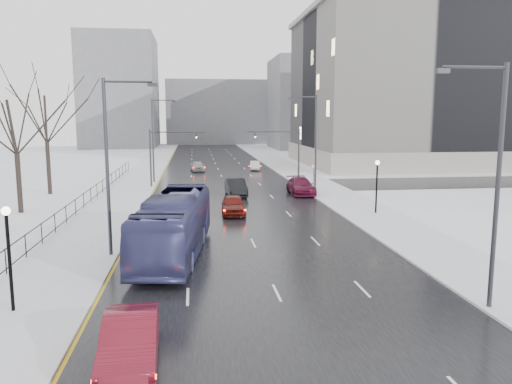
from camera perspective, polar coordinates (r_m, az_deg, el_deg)
name	(u,v)px	position (r m, az deg, el deg)	size (l,w,h in m)	color
road	(221,174)	(68.88, -4.07, 2.03)	(16.00, 150.00, 0.04)	black
cross_road	(226,186)	(57.00, -3.42, 0.65)	(130.00, 10.00, 0.04)	black
sidewalk_left	(143,175)	(69.12, -12.80, 1.91)	(5.00, 150.00, 0.16)	silver
sidewalk_right	(295,173)	(70.21, 4.52, 2.20)	(5.00, 150.00, 0.16)	silver
park_strip	(70,176)	(70.70, -20.49, 1.71)	(14.00, 150.00, 0.12)	white
tree_park_d	(21,214)	(45.34, -25.25, -2.27)	(8.75, 8.75, 12.50)	black
tree_park_e	(50,195)	(54.90, -22.45, -0.32)	(9.45, 9.45, 13.50)	black
iron_fence	(69,211)	(40.08, -20.56, -2.01)	(0.06, 70.00, 1.30)	black
streetlight_r_near	(493,176)	(21.91, 25.47, 1.71)	(2.95, 0.25, 10.00)	#2D2D33
streetlight_r_mid	(314,140)	(49.80, 6.61, 5.93)	(2.95, 0.25, 10.00)	#2D2D33
streetlight_l_near	(111,159)	(28.78, -16.23, 3.67)	(2.95, 0.25, 10.00)	#2D2D33
streetlight_l_far	(155,136)	(60.54, -11.50, 6.29)	(2.95, 0.25, 10.00)	#2D2D33
lamppost_l	(8,244)	(22.20, -26.46, -5.30)	(0.36, 0.36, 4.28)	black
lamppost_r_mid	(377,179)	(41.32, 13.65, 1.46)	(0.36, 0.36, 4.28)	black
mast_signal_right	(290,150)	(57.51, 3.87, 4.81)	(6.10, 0.33, 6.50)	#2D2D33
mast_signal_left	(160,151)	(56.58, -10.91, 4.62)	(6.10, 0.33, 6.50)	#2D2D33
no_uturn_sign	(314,169)	(54.17, 6.61, 2.62)	(0.60, 0.06, 2.70)	#2D2D33
civic_building	(426,96)	(89.19, 18.85, 10.31)	(41.00, 31.00, 24.80)	gray
bldg_far_right	(320,104)	(127.35, 7.36, 9.97)	(24.00, 20.00, 22.00)	slate
bldg_far_left	(120,92)	(134.72, -15.25, 10.94)	(18.00, 22.00, 28.00)	slate
bldg_far_center	(219,113)	(148.52, -4.24, 9.05)	(30.00, 18.00, 18.00)	slate
sedan_left_near	(130,341)	(17.08, -14.17, -16.17)	(1.72, 4.92, 1.62)	maroon
bus	(174,225)	(28.98, -9.32, -3.74)	(2.93, 12.52, 3.49)	navy
sedan_center_near	(233,205)	(40.53, -2.61, -1.46)	(1.87, 4.64, 1.58)	#58140F
sedan_right_near	(236,187)	(49.85, -2.32, 0.53)	(1.82, 5.21, 1.72)	black
sedan_right_far	(301,186)	(51.16, 5.15, 0.67)	(2.31, 5.69, 1.65)	#4E0D26
sedan_center_far	(197,166)	(72.88, -6.72, 2.98)	(1.80, 4.47, 1.52)	gray
sedan_right_distant	(255,165)	(74.04, -0.12, 3.05)	(1.40, 4.01, 1.32)	silver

